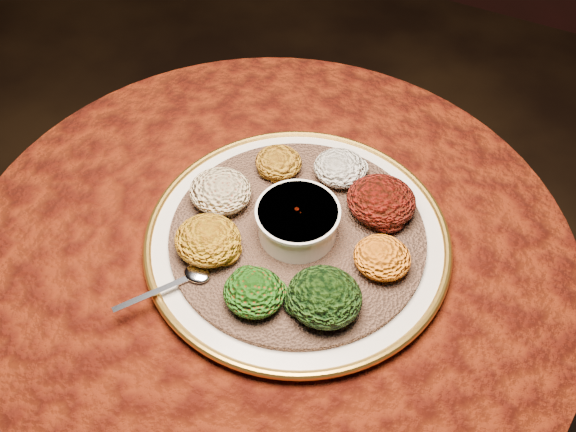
% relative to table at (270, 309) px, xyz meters
% --- Properties ---
extents(table, '(0.96, 0.96, 0.73)m').
position_rel_table_xyz_m(table, '(0.00, 0.00, 0.00)').
color(table, black).
rests_on(table, ground).
extents(platter, '(0.53, 0.53, 0.02)m').
position_rel_table_xyz_m(platter, '(0.04, 0.03, 0.19)').
color(platter, beige).
rests_on(platter, table).
extents(injera, '(0.52, 0.52, 0.01)m').
position_rel_table_xyz_m(injera, '(0.04, 0.03, 0.20)').
color(injera, brown).
rests_on(injera, platter).
extents(stew_bowl, '(0.13, 0.13, 0.05)m').
position_rel_table_xyz_m(stew_bowl, '(0.04, 0.03, 0.24)').
color(stew_bowl, white).
rests_on(stew_bowl, injera).
extents(spoon, '(0.10, 0.12, 0.01)m').
position_rel_table_xyz_m(spoon, '(-0.06, -0.12, 0.21)').
color(spoon, silver).
rests_on(spoon, injera).
extents(portion_ayib, '(0.09, 0.08, 0.04)m').
position_rel_table_xyz_m(portion_ayib, '(0.05, 0.16, 0.23)').
color(portion_ayib, silver).
rests_on(portion_ayib, injera).
extents(portion_kitfo, '(0.11, 0.10, 0.05)m').
position_rel_table_xyz_m(portion_kitfo, '(0.13, 0.12, 0.23)').
color(portion_kitfo, black).
rests_on(portion_kitfo, injera).
extents(portion_tikil, '(0.08, 0.08, 0.04)m').
position_rel_table_xyz_m(portion_tikil, '(0.17, 0.03, 0.23)').
color(portion_tikil, '#A2680D').
rests_on(portion_tikil, injera).
extents(portion_gomen, '(0.10, 0.10, 0.05)m').
position_rel_table_xyz_m(portion_gomen, '(0.13, -0.07, 0.23)').
color(portion_gomen, black).
rests_on(portion_gomen, injera).
extents(portion_mixveg, '(0.09, 0.08, 0.04)m').
position_rel_table_xyz_m(portion_mixveg, '(0.04, -0.11, 0.23)').
color(portion_mixveg, '#9D210A').
rests_on(portion_mixveg, injera).
extents(portion_kik, '(0.10, 0.09, 0.05)m').
position_rel_table_xyz_m(portion_kik, '(-0.06, -0.06, 0.23)').
color(portion_kik, '#B07C0F').
rests_on(portion_kik, injera).
extents(portion_timatim, '(0.10, 0.09, 0.05)m').
position_rel_table_xyz_m(portion_timatim, '(-0.10, 0.03, 0.23)').
color(portion_timatim, maroon).
rests_on(portion_timatim, injera).
extents(portion_shiro, '(0.08, 0.07, 0.04)m').
position_rel_table_xyz_m(portion_shiro, '(-0.05, 0.13, 0.23)').
color(portion_shiro, '#A36C13').
rests_on(portion_shiro, injera).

